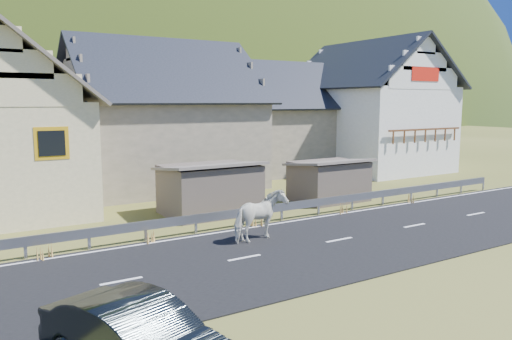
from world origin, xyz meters
TOP-DOWN VIEW (x-y plane):
  - ground at (0.00, 0.00)m, footprint 160.00×160.00m
  - road at (0.00, 0.00)m, footprint 60.00×7.00m
  - lane_markings at (0.00, 0.00)m, footprint 60.00×6.60m
  - guardrail at (-0.00, 3.68)m, footprint 28.10×0.09m
  - shed_left at (-2.00, 6.50)m, footprint 4.30×3.30m
  - shed_right at (4.50, 6.00)m, footprint 3.80×2.90m
  - house_stone_a at (-1.00, 15.00)m, footprint 10.80×9.80m
  - house_stone_b at (9.00, 17.00)m, footprint 9.80×8.80m
  - house_white at (15.00, 14.00)m, footprint 8.80×10.80m
  - mountain at (5.00, 180.00)m, footprint 440.00×280.00m
  - horse at (-2.47, 1.48)m, footprint 1.47×2.31m

SIDE VIEW (x-z plane):
  - mountain at x=5.00m, z-range -150.00..110.00m
  - ground at x=0.00m, z-range 0.00..0.00m
  - road at x=0.00m, z-range 0.00..0.04m
  - lane_markings at x=0.00m, z-range 0.04..0.05m
  - guardrail at x=0.00m, z-range 0.19..0.94m
  - horse at x=-2.47m, z-range 0.04..1.84m
  - shed_right at x=4.50m, z-range -0.10..2.10m
  - shed_left at x=-2.00m, z-range -0.10..2.30m
  - house_stone_b at x=9.00m, z-range 0.19..8.29m
  - house_stone_a at x=-1.00m, z-range 0.18..9.08m
  - house_white at x=15.00m, z-range 0.21..9.91m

